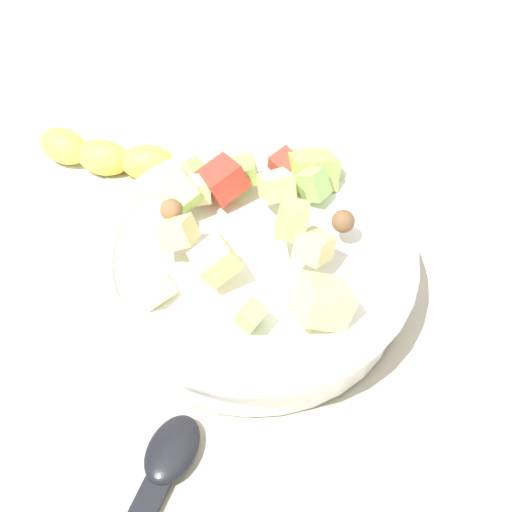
# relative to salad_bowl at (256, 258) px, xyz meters

# --- Properties ---
(ground_plane) EXTENTS (2.40, 2.40, 0.00)m
(ground_plane) POSITION_rel_salad_bowl_xyz_m (-0.00, 0.01, -0.04)
(ground_plane) COLOR silver
(placemat) EXTENTS (0.42, 0.36, 0.01)m
(placemat) POSITION_rel_salad_bowl_xyz_m (-0.00, 0.01, -0.04)
(placemat) COLOR #BCB299
(placemat) RESTS_ON ground_plane
(salad_bowl) EXTENTS (0.27, 0.27, 0.11)m
(salad_bowl) POSITION_rel_salad_bowl_xyz_m (0.00, 0.00, 0.00)
(salad_bowl) COLOR white
(salad_bowl) RESTS_ON placemat
(banana_whole) EXTENTS (0.06, 0.15, 0.04)m
(banana_whole) POSITION_rel_salad_bowl_xyz_m (0.08, 0.20, -0.02)
(banana_whole) COLOR yellow
(banana_whole) RESTS_ON ground_plane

